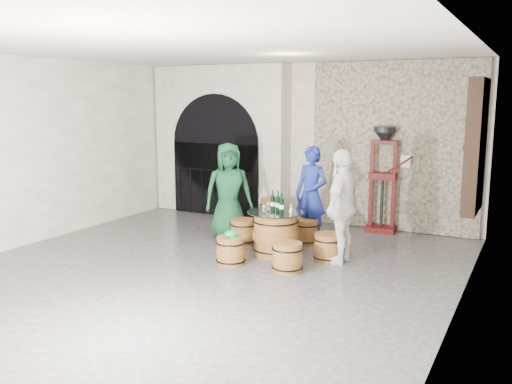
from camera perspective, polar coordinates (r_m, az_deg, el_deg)
The scene contains 30 objects.
ground at distance 7.99m, azimuth -6.00°, elevation -8.47°, with size 8.00×8.00×0.00m, color #2E2E31.
wall_back at distance 11.17m, azimuth 5.36°, elevation 5.17°, with size 8.00×8.00×0.00m, color silver.
wall_left at distance 10.02m, azimuth -23.10°, elevation 3.89°, with size 8.00×8.00×0.00m, color silver.
wall_right at distance 6.40m, azimuth 20.78°, elevation 1.07°, with size 8.00×8.00×0.00m, color silver.
ceiling at distance 7.62m, azimuth -6.45°, elevation 15.03°, with size 8.00×8.00×0.00m, color beige.
stone_facing_panel at distance 10.56m, azimuth 14.33°, elevation 4.63°, with size 3.20×0.12×3.18m, color #9F947F.
arched_opening at distance 11.80m, azimuth -3.73°, elevation 5.35°, with size 3.10×0.60×3.19m.
shuttered_window at distance 8.76m, azimuth 22.08°, elevation 4.52°, with size 0.23×1.10×2.00m.
barrel_table at distance 8.76m, azimuth 2.08°, elevation -4.37°, with size 0.92×0.92×0.71m.
barrel_stool_left at distance 9.46m, azimuth -1.36°, elevation -4.18°, with size 0.46×0.46×0.43m.
barrel_stool_far at distance 9.49m, azimuth 5.26°, elevation -4.18°, with size 0.46×0.46×0.43m.
barrel_stool_right at distance 8.55m, azimuth 7.59°, elevation -5.80°, with size 0.46×0.46×0.43m.
barrel_stool_near_right at distance 7.98m, azimuth 3.32°, elevation -6.87°, with size 0.46×0.46×0.43m.
barrel_stool_near_left at distance 8.31m, azimuth -2.67°, elevation -6.19°, with size 0.46×0.46×0.43m.
green_cap at distance 8.24m, azimuth -2.67°, elevation -4.47°, with size 0.24×0.19×0.11m.
person_green at distance 9.66m, azimuth -2.91°, elevation 0.08°, with size 0.85×0.55×1.73m, color #113D22.
person_blue at distance 9.48m, azimuth 5.84°, elevation -0.27°, with size 0.62×0.41×1.69m, color navy.
person_white at distance 8.35m, azimuth 9.07°, elevation -1.50°, with size 1.03×0.43×1.76m, color white.
wine_bottle_left at distance 8.78m, azimuth 1.79°, elevation -1.07°, with size 0.08×0.08×0.32m.
wine_bottle_center at distance 8.55m, azimuth 2.69°, elevation -1.37°, with size 0.08×0.08×0.32m.
wine_bottle_right at distance 8.71m, azimuth 2.33°, elevation -1.16°, with size 0.08×0.08×0.32m.
tasting_glass_a at distance 8.72m, azimuth 0.84°, elevation -1.69°, with size 0.05×0.05×0.10m, color #A45B20, non-canonical shape.
tasting_glass_b at distance 8.53m, azimuth 3.72°, elevation -1.97°, with size 0.05×0.05×0.10m, color #A45B20, non-canonical shape.
tasting_glass_c at distance 8.86m, azimuth 1.84°, elevation -1.51°, with size 0.05×0.05×0.10m, color #A45B20, non-canonical shape.
tasting_glass_d at distance 8.78m, azimuth 3.69°, elevation -1.63°, with size 0.05×0.05×0.10m, color #A45B20, non-canonical shape.
tasting_glass_e at distance 8.35m, azimuth 3.66°, elevation -2.23°, with size 0.05×0.05×0.10m, color #A45B20, non-canonical shape.
tasting_glass_f at distance 8.89m, azimuth 1.32°, elevation -1.46°, with size 0.05×0.05×0.10m, color #A45B20, non-canonical shape.
side_barrel at distance 10.29m, azimuth 1.71°, elevation -2.42°, with size 0.48×0.48×0.64m.
corking_press at distance 10.40m, azimuth 13.24°, elevation 2.13°, with size 0.83×0.48×1.98m.
control_box at distance 10.45m, azimuth 15.50°, elevation 3.15°, with size 0.18×0.10×0.22m, color silver.
Camera 1 is at (4.25, -6.29, 2.51)m, focal length 38.00 mm.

